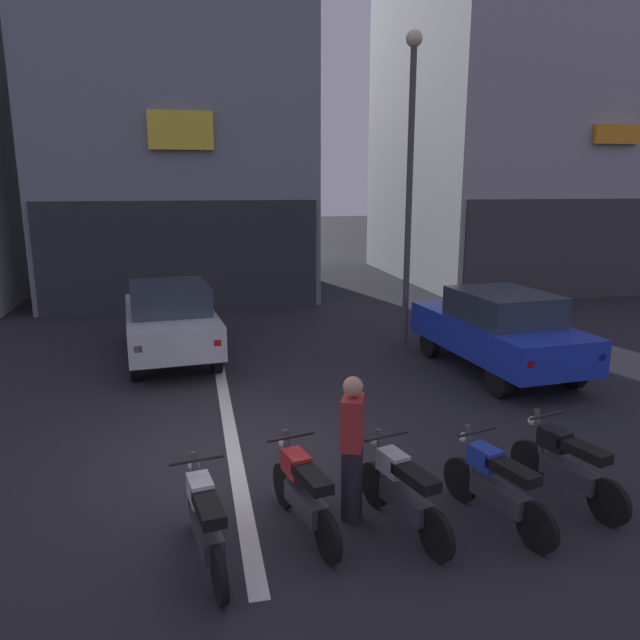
{
  "coord_description": "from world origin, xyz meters",
  "views": [
    {
      "loc": [
        -0.46,
        -7.66,
        3.67
      ],
      "look_at": [
        1.64,
        2.0,
        1.4
      ],
      "focal_mm": 33.44,
      "sensor_mm": 36.0,
      "label": 1
    }
  ],
  "objects_px": {
    "motorcycle_black_row_rightmost": "(566,464)",
    "motorcycle_silver_row_centre": "(402,491)",
    "motorcycle_red_row_left_mid": "(303,492)",
    "car_blue_parked_kerbside": "(498,329)",
    "street_lamp": "(410,161)",
    "car_silver_crossing_near": "(170,318)",
    "motorcycle_blue_row_right_mid": "(496,485)",
    "person_by_motorcycles": "(352,448)",
    "motorcycle_white_row_leftmost": "(205,521)"
  },
  "relations": [
    {
      "from": "motorcycle_black_row_rightmost",
      "to": "motorcycle_silver_row_centre",
      "type": "bearing_deg",
      "value": -175.18
    },
    {
      "from": "motorcycle_red_row_left_mid",
      "to": "motorcycle_black_row_rightmost",
      "type": "distance_m",
      "value": 3.13
    },
    {
      "from": "car_blue_parked_kerbside",
      "to": "motorcycle_red_row_left_mid",
      "type": "xyz_separation_m",
      "value": [
        -4.8,
        -4.68,
        -0.43
      ]
    },
    {
      "from": "street_lamp",
      "to": "motorcycle_red_row_left_mid",
      "type": "height_order",
      "value": "street_lamp"
    },
    {
      "from": "motorcycle_red_row_left_mid",
      "to": "motorcycle_silver_row_centre",
      "type": "xyz_separation_m",
      "value": [
        1.04,
        -0.2,
        0.0
      ]
    },
    {
      "from": "car_silver_crossing_near",
      "to": "car_blue_parked_kerbside",
      "type": "height_order",
      "value": "same"
    },
    {
      "from": "car_blue_parked_kerbside",
      "to": "motorcycle_red_row_left_mid",
      "type": "height_order",
      "value": "car_blue_parked_kerbside"
    },
    {
      "from": "car_silver_crossing_near",
      "to": "motorcycle_blue_row_right_mid",
      "type": "xyz_separation_m",
      "value": [
        3.63,
        -7.3,
        -0.43
      ]
    },
    {
      "from": "car_silver_crossing_near",
      "to": "motorcycle_black_row_rightmost",
      "type": "relative_size",
      "value": 2.61
    },
    {
      "from": "car_blue_parked_kerbside",
      "to": "motorcycle_blue_row_right_mid",
      "type": "height_order",
      "value": "car_blue_parked_kerbside"
    },
    {
      "from": "car_silver_crossing_near",
      "to": "person_by_motorcycles",
      "type": "xyz_separation_m",
      "value": [
        2.11,
        -6.89,
        -0.03
      ]
    },
    {
      "from": "motorcycle_silver_row_centre",
      "to": "car_silver_crossing_near",
      "type": "bearing_deg",
      "value": 109.78
    },
    {
      "from": "motorcycle_white_row_leftmost",
      "to": "motorcycle_silver_row_centre",
      "type": "distance_m",
      "value": 2.09
    },
    {
      "from": "motorcycle_black_row_rightmost",
      "to": "person_by_motorcycles",
      "type": "xyz_separation_m",
      "value": [
        -2.57,
        0.14,
        0.4
      ]
    },
    {
      "from": "car_silver_crossing_near",
      "to": "street_lamp",
      "type": "xyz_separation_m",
      "value": [
        5.35,
        0.22,
        3.28
      ]
    },
    {
      "from": "motorcycle_white_row_leftmost",
      "to": "motorcycle_black_row_rightmost",
      "type": "xyz_separation_m",
      "value": [
        4.18,
        0.33,
        0.0
      ]
    },
    {
      "from": "car_silver_crossing_near",
      "to": "motorcycle_white_row_leftmost",
      "type": "distance_m",
      "value": 7.39
    },
    {
      "from": "car_blue_parked_kerbside",
      "to": "motorcycle_black_row_rightmost",
      "type": "height_order",
      "value": "car_blue_parked_kerbside"
    },
    {
      "from": "car_silver_crossing_near",
      "to": "street_lamp",
      "type": "distance_m",
      "value": 6.28
    },
    {
      "from": "motorcycle_white_row_leftmost",
      "to": "car_blue_parked_kerbside",
      "type": "bearing_deg",
      "value": 40.77
    },
    {
      "from": "street_lamp",
      "to": "motorcycle_white_row_leftmost",
      "type": "distance_m",
      "value": 9.73
    },
    {
      "from": "motorcycle_black_row_rightmost",
      "to": "car_blue_parked_kerbside",
      "type": "bearing_deg",
      "value": 70.49
    },
    {
      "from": "street_lamp",
      "to": "motorcycle_red_row_left_mid",
      "type": "xyz_separation_m",
      "value": [
        -3.81,
        -7.22,
        -3.71
      ]
    },
    {
      "from": "car_silver_crossing_near",
      "to": "car_blue_parked_kerbside",
      "type": "bearing_deg",
      "value": -20.1
    },
    {
      "from": "motorcycle_red_row_left_mid",
      "to": "motorcycle_silver_row_centre",
      "type": "height_order",
      "value": "same"
    },
    {
      "from": "person_by_motorcycles",
      "to": "motorcycle_blue_row_right_mid",
      "type": "bearing_deg",
      "value": -15.2
    },
    {
      "from": "motorcycle_black_row_rightmost",
      "to": "person_by_motorcycles",
      "type": "relative_size",
      "value": 0.97
    },
    {
      "from": "motorcycle_blue_row_right_mid",
      "to": "motorcycle_silver_row_centre",
      "type": "bearing_deg",
      "value": 174.72
    },
    {
      "from": "street_lamp",
      "to": "motorcycle_silver_row_centre",
      "type": "height_order",
      "value": "street_lamp"
    },
    {
      "from": "motorcycle_blue_row_right_mid",
      "to": "person_by_motorcycles",
      "type": "bearing_deg",
      "value": 164.8
    },
    {
      "from": "motorcycle_red_row_left_mid",
      "to": "motorcycle_blue_row_right_mid",
      "type": "distance_m",
      "value": 2.11
    },
    {
      "from": "car_blue_parked_kerbside",
      "to": "motorcycle_white_row_leftmost",
      "type": "bearing_deg",
      "value": -139.23
    },
    {
      "from": "car_silver_crossing_near",
      "to": "street_lamp",
      "type": "height_order",
      "value": "street_lamp"
    },
    {
      "from": "car_silver_crossing_near",
      "to": "motorcycle_blue_row_right_mid",
      "type": "relative_size",
      "value": 2.62
    },
    {
      "from": "car_blue_parked_kerbside",
      "to": "street_lamp",
      "type": "height_order",
      "value": "street_lamp"
    },
    {
      "from": "car_blue_parked_kerbside",
      "to": "motorcycle_red_row_left_mid",
      "type": "bearing_deg",
      "value": -135.72
    },
    {
      "from": "car_blue_parked_kerbside",
      "to": "motorcycle_white_row_leftmost",
      "type": "distance_m",
      "value": 7.73
    },
    {
      "from": "person_by_motorcycles",
      "to": "street_lamp",
      "type": "bearing_deg",
      "value": 65.48
    },
    {
      "from": "car_blue_parked_kerbside",
      "to": "motorcycle_silver_row_centre",
      "type": "height_order",
      "value": "car_blue_parked_kerbside"
    },
    {
      "from": "motorcycle_silver_row_centre",
      "to": "motorcycle_black_row_rightmost",
      "type": "relative_size",
      "value": 1.0
    },
    {
      "from": "car_silver_crossing_near",
      "to": "car_blue_parked_kerbside",
      "type": "relative_size",
      "value": 1.01
    },
    {
      "from": "street_lamp",
      "to": "person_by_motorcycles",
      "type": "relative_size",
      "value": 4.1
    },
    {
      "from": "motorcycle_white_row_leftmost",
      "to": "person_by_motorcycles",
      "type": "relative_size",
      "value": 0.99
    },
    {
      "from": "motorcycle_white_row_leftmost",
      "to": "motorcycle_blue_row_right_mid",
      "type": "xyz_separation_m",
      "value": [
        3.13,
        0.06,
        0.0
      ]
    },
    {
      "from": "motorcycle_blue_row_right_mid",
      "to": "car_silver_crossing_near",
      "type": "bearing_deg",
      "value": 116.47
    },
    {
      "from": "car_silver_crossing_near",
      "to": "motorcycle_black_row_rightmost",
      "type": "bearing_deg",
      "value": -56.34
    },
    {
      "from": "motorcycle_silver_row_centre",
      "to": "motorcycle_blue_row_right_mid",
      "type": "relative_size",
      "value": 1.0
    },
    {
      "from": "person_by_motorcycles",
      "to": "car_blue_parked_kerbside",
      "type": "bearing_deg",
      "value": 47.16
    },
    {
      "from": "person_by_motorcycles",
      "to": "motorcycle_red_row_left_mid",
      "type": "bearing_deg",
      "value": -168.54
    },
    {
      "from": "motorcycle_black_row_rightmost",
      "to": "street_lamp",
      "type": "bearing_deg",
      "value": 84.68
    }
  ]
}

